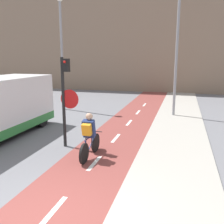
% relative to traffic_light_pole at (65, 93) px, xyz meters
% --- Properties ---
extents(building_row_background, '(60.00, 5.20, 9.84)m').
position_rel_traffic_light_pole_xyz_m(building_row_background, '(1.46, 17.99, 2.97)').
color(building_row_background, '#89705B').
rests_on(building_row_background, ground_plane).
extents(traffic_light_pole, '(0.67, 0.25, 3.17)m').
position_rel_traffic_light_pole_xyz_m(traffic_light_pole, '(0.00, 0.00, 0.00)').
color(traffic_light_pole, black).
rests_on(traffic_light_pole, ground_plane).
extents(street_lamp_far, '(0.36, 0.36, 6.65)m').
position_rel_traffic_light_pole_xyz_m(street_lamp_far, '(-3.16, 6.08, 2.11)').
color(street_lamp_far, gray).
rests_on(street_lamp_far, ground_plane).
extents(street_lamp_sidewalk, '(0.36, 0.36, 6.86)m').
position_rel_traffic_light_pole_xyz_m(street_lamp_sidewalk, '(3.48, 6.07, 2.23)').
color(street_lamp_sidewalk, gray).
rests_on(street_lamp_sidewalk, ground_plane).
extents(cyclist_near, '(0.46, 1.68, 1.47)m').
position_rel_traffic_light_pole_xyz_m(cyclist_near, '(1.16, -0.79, -1.25)').
color(cyclist_near, black).
rests_on(cyclist_near, ground_plane).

